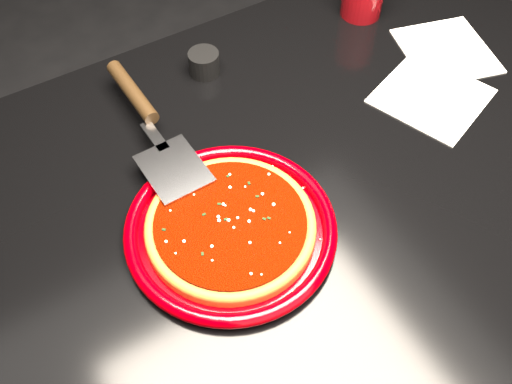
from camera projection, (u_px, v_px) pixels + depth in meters
The scene contains 12 objects.
floor at pixel (283, 353), 1.48m from camera, with size 4.00×4.00×0.01m, color black.
table at pixel (291, 285), 1.18m from camera, with size 1.20×0.80×0.75m, color black.
plate at pixel (231, 228), 0.80m from camera, with size 0.30×0.30×0.02m, color #7E0004.
pizza_crust at pixel (231, 227), 0.80m from camera, with size 0.24×0.24×0.01m, color #934E1D.
pizza_crust_rim at pixel (230, 225), 0.79m from camera, with size 0.24×0.24×0.02m, color #934E1D.
pizza_sauce at pixel (230, 223), 0.79m from camera, with size 0.21×0.21×0.01m, color #630D00.
parmesan_dusting at pixel (230, 220), 0.78m from camera, with size 0.21×0.21×0.01m, color beige, non-canonical shape.
basil_flecks at pixel (230, 221), 0.78m from camera, with size 0.19×0.19×0.00m, color black, non-canonical shape.
pizza_server at pixel (152, 124), 0.88m from camera, with size 0.10×0.36×0.03m, color silver, non-canonical shape.
napkin_a at pixel (431, 96), 0.97m from camera, with size 0.17×0.17×0.00m, color white.
napkin_b at pixel (446, 51), 1.04m from camera, with size 0.15×0.16×0.00m, color white.
ramekin at pixel (204, 63), 0.99m from camera, with size 0.05×0.05×0.04m, color black.
Camera 1 is at (-0.35, -0.43, 1.43)m, focal length 40.00 mm.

